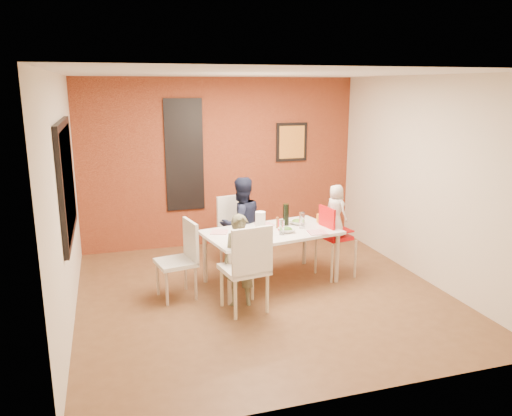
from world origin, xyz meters
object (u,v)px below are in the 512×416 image
object	(u,v)px
toddler	(336,210)
high_chair	(333,234)
child_far	(241,224)
chair_near	(248,264)
chair_far	(236,227)
chair_left	(182,255)
wine_bottle	(286,215)
paper_towel_roll	(260,223)
dining_table	(271,235)
child_near	(240,260)

from	to	relation	value
toddler	high_chair	bearing A→B (deg)	86.61
high_chair	toddler	size ratio (longest dim) A/B	1.43
high_chair	child_far	distance (m)	1.29
child_far	toddler	size ratio (longest dim) A/B	1.92
chair_near	chair_far	bearing A→B (deg)	-109.01
chair_left	wine_bottle	size ratio (longest dim) A/B	3.12
high_chair	chair_far	bearing A→B (deg)	42.24
child_far	wine_bottle	bearing A→B (deg)	123.93
child_far	toddler	world-z (taller)	child_far
chair_far	child_far	bearing A→B (deg)	-97.39
chair_left	toddler	world-z (taller)	toddler
toddler	paper_towel_roll	xyz separation A→B (m)	(-1.08, -0.06, -0.07)
dining_table	child_near	world-z (taller)	child_near
chair_near	paper_towel_roll	size ratio (longest dim) A/B	3.61
paper_towel_roll	chair_near	bearing A→B (deg)	-117.80
high_chair	wine_bottle	world-z (taller)	wine_bottle
child_near	chair_near	bearing A→B (deg)	-74.19
child_far	wine_bottle	distance (m)	0.70
child_near	paper_towel_roll	xyz separation A→B (m)	(0.39, 0.46, 0.31)
chair_near	chair_far	xyz separation A→B (m)	(0.29, 1.65, -0.03)
chair_left	high_chair	xyz separation A→B (m)	(2.07, 0.08, 0.06)
high_chair	toddler	distance (m)	0.34
chair_near	high_chair	world-z (taller)	chair_near
chair_left	child_far	xyz separation A→B (m)	(0.95, 0.72, 0.13)
high_chair	paper_towel_roll	distance (m)	1.09
chair_far	high_chair	world-z (taller)	chair_far
child_near	paper_towel_roll	distance (m)	0.67
high_chair	wine_bottle	bearing A→B (deg)	62.39
dining_table	chair_far	distance (m)	0.89
high_chair	chair_near	bearing A→B (deg)	107.89
paper_towel_roll	toddler	bearing A→B (deg)	3.42
chair_far	paper_towel_roll	world-z (taller)	same
dining_table	child_far	size ratio (longest dim) A/B	1.39
chair_near	dining_table	bearing A→B (deg)	-133.68
chair_left	paper_towel_roll	bearing A→B (deg)	80.57
child_far	chair_left	bearing A→B (deg)	21.76
child_far	toddler	distance (m)	1.34
chair_far	high_chair	distance (m)	1.45
chair_left	child_near	world-z (taller)	child_near
wine_bottle	child_far	bearing A→B (deg)	139.29
chair_near	child_far	size ratio (longest dim) A/B	0.79
wine_bottle	child_near	bearing A→B (deg)	-139.56
chair_far	chair_left	distance (m)	1.34
child_near	wine_bottle	world-z (taller)	child_near
chair_near	chair_left	world-z (taller)	chair_near
chair_left	child_far	world-z (taller)	child_far
dining_table	chair_far	bearing A→B (deg)	107.45
chair_left	toddler	bearing A→B (deg)	81.54
child_near	dining_table	bearing A→B (deg)	56.47
chair_near	paper_towel_roll	bearing A→B (deg)	-126.91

